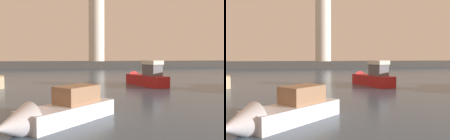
% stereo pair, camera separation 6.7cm
% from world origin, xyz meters
% --- Properties ---
extents(ground_plane, '(220.00, 220.00, 0.00)m').
position_xyz_m(ground_plane, '(0.00, 30.46, 0.00)').
color(ground_plane, '#384C60').
extents(breakwater, '(88.74, 5.99, 1.70)m').
position_xyz_m(breakwater, '(0.00, 60.91, 0.85)').
color(breakwater, '#423F3D').
rests_on(breakwater, ground_plane).
extents(lighthouse, '(3.95, 3.95, 19.02)m').
position_xyz_m(lighthouse, '(4.02, 60.91, 10.71)').
color(lighthouse, silver).
rests_on(lighthouse, breakwater).
extents(motorboat_0, '(5.38, 5.11, 1.94)m').
position_xyz_m(motorboat_0, '(-4.44, 9.61, 0.53)').
color(motorboat_0, silver).
rests_on(motorboat_0, ground_plane).
extents(motorboat_1, '(3.41, 6.49, 2.73)m').
position_xyz_m(motorboat_1, '(3.92, 22.95, 0.80)').
color(motorboat_1, '#B21E1E').
rests_on(motorboat_1, ground_plane).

